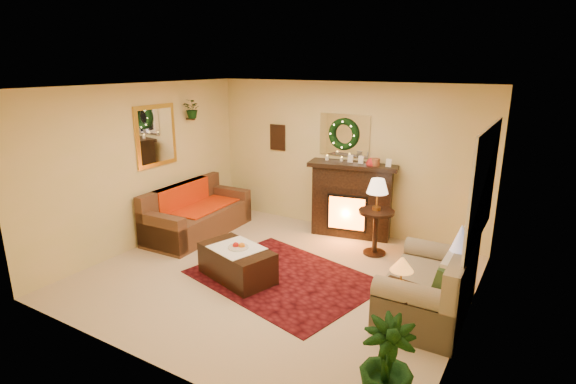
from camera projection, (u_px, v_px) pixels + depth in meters
The scene contains 31 objects.
floor at pixel (275, 276), 6.32m from camera, with size 5.00×5.00×0.00m, color beige.
ceiling at pixel (274, 87), 5.60m from camera, with size 5.00×5.00×0.00m, color white.
wall_back at pixel (344, 158), 7.81m from camera, with size 5.00×5.00×0.00m, color #EFD88C.
wall_front at pixel (142, 244), 4.10m from camera, with size 5.00×5.00×0.00m, color #EFD88C.
wall_left at pixel (143, 166), 7.19m from camera, with size 4.50×4.50×0.00m, color #EFD88C.
wall_right at pixel (474, 220), 4.72m from camera, with size 4.50×4.50×0.00m, color #EFD88C.
area_rug at pixel (284, 278), 6.26m from camera, with size 2.39×1.79×0.01m, color #400906.
sofa at pixel (198, 210), 7.79m from camera, with size 0.88×2.00×0.86m, color brown.
red_throw at pixel (201, 206), 7.96m from camera, with size 0.78×1.27×0.02m, color red.
fireplace at pixel (352, 204), 7.71m from camera, with size 1.32×0.42×1.21m, color black.
poinsettia at pixel (372, 164), 7.35m from camera, with size 0.20×0.20×0.20m, color red.
mantel_candle_a at pixel (327, 161), 7.73m from camera, with size 0.07×0.07×0.20m, color silver.
mantel_candle_b at pixel (342, 162), 7.64m from camera, with size 0.06×0.06×0.17m, color beige.
mantel_mirror at pixel (344, 135), 7.69m from camera, with size 0.92×0.02×0.72m, color white.
wreath at pixel (343, 134), 7.65m from camera, with size 0.55×0.55×0.11m, color #194719.
wall_art at pixel (278, 137), 8.39m from camera, with size 0.32×0.03×0.48m, color #381E11.
gold_mirror at pixel (156, 136), 7.30m from camera, with size 0.03×0.84×1.00m, color gold.
hanging_plant at pixel (193, 118), 7.79m from camera, with size 0.33×0.28×0.36m, color #194719.
loveseat at pixel (428, 280), 5.30m from camera, with size 0.89×1.54×0.89m, color gray.
window_frame at pixel (484, 185), 5.12m from camera, with size 0.03×1.86×1.36m, color white.
window_glass at pixel (482, 185), 5.12m from camera, with size 0.02×1.70×1.22m, color black.
window_sill at pixel (467, 239), 5.36m from camera, with size 0.22×1.86×0.04m, color white.
mini_tree at pixel (461, 238), 4.92m from camera, with size 0.21×0.21×0.32m, color #DBD8FF.
sill_plant at pixel (480, 207), 5.86m from camera, with size 0.25×0.20×0.46m, color #1A4C1E.
side_table_round at pixel (375, 234), 6.98m from camera, with size 0.55×0.55×0.71m, color black.
lamp_cream at pixel (377, 200), 6.86m from camera, with size 0.33×0.33×0.51m, color beige.
end_table_square at pixel (397, 307), 5.00m from camera, with size 0.42×0.42×0.52m, color #492D11.
lamp_tiffany at pixel (402, 267), 4.89m from camera, with size 0.26×0.26×0.38m, color #FFA843.
coffee_table at pixel (237, 264), 6.21m from camera, with size 1.08×0.59×0.45m, color #4F2C19.
fruit_bowl at pixel (238, 249), 6.12m from camera, with size 0.28×0.28×0.06m, color silver.
floor_palm at pixel (387, 360), 3.83m from camera, with size 1.39×1.39×2.48m, color #184C1F.
Camera 1 is at (3.10, -4.84, 2.89)m, focal length 28.00 mm.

